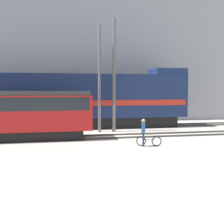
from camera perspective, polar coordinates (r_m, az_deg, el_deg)
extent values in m
plane|color=#9E998C|center=(21.97, 1.11, -4.68)|extent=(120.00, 120.00, 0.00)
cube|color=#47423D|center=(20.35, 2.10, -5.21)|extent=(60.00, 0.07, 0.14)
cube|color=#47423D|center=(21.73, 1.24, -4.59)|extent=(60.00, 0.07, 0.14)
cube|color=#47423D|center=(25.68, -0.68, -3.19)|extent=(60.00, 0.07, 0.14)
cube|color=#47423D|center=(27.08, -1.23, -2.79)|extent=(60.00, 0.07, 0.14)
cube|color=#99999E|center=(33.83, -3.24, 11.12)|extent=(45.92, 6.00, 14.83)
cube|color=black|center=(25.95, -8.92, -2.21)|extent=(20.23, 2.55, 1.00)
cube|color=navy|center=(25.78, -8.98, 3.23)|extent=(21.99, 3.00, 3.92)
cube|color=red|center=(25.80, -8.97, 1.92)|extent=(21.55, 3.04, 0.50)
cube|color=navy|center=(27.83, 11.09, 7.94)|extent=(3.00, 2.85, 0.60)
cube|color=black|center=(20.69, -18.72, -4.50)|extent=(9.06, 2.00, 0.70)
cube|color=red|center=(20.51, -18.83, -0.21)|extent=(10.30, 2.50, 2.41)
cube|color=#1E2328|center=(20.47, -18.87, 1.62)|extent=(9.89, 2.54, 0.90)
cube|color=#333333|center=(20.45, -18.92, 3.58)|extent=(10.09, 2.38, 0.30)
torus|color=black|center=(17.80, 9.05, -5.89)|extent=(0.61, 0.22, 0.61)
torus|color=black|center=(17.76, 5.93, -5.89)|extent=(0.61, 0.22, 0.61)
cylinder|color=#A5A5AD|center=(17.76, 7.50, -5.55)|extent=(0.80, 0.26, 0.04)
cylinder|color=#A5A5AD|center=(17.74, 6.42, -5.45)|extent=(0.03, 0.03, 0.28)
cylinder|color=#262626|center=(17.74, 9.06, -4.76)|extent=(0.14, 0.43, 0.02)
cylinder|color=#232D4C|center=(17.68, 6.36, -5.56)|extent=(0.11, 0.11, 0.84)
cylinder|color=#232D4C|center=(17.52, 6.37, -5.65)|extent=(0.11, 0.11, 0.84)
cube|color=#264C8C|center=(17.48, 6.38, -3.20)|extent=(0.31, 0.41, 0.65)
sphere|color=tan|center=(17.43, 6.40, -1.77)|extent=(0.23, 0.23, 0.23)
cylinder|color=#595959|center=(23.28, -2.58, 6.73)|extent=(0.23, 0.23, 8.83)
cylinder|color=#595959|center=(23.50, 0.40, 7.40)|extent=(0.28, 0.28, 9.39)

